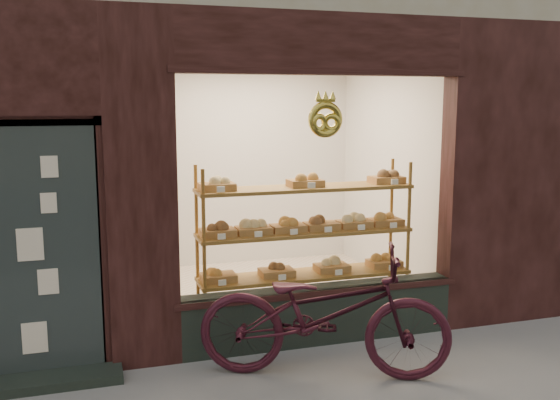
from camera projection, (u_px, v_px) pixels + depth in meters
name	position (u px, v px, depth m)	size (l,w,h in m)	color
display_shelf	(305.00, 246.00, 6.34)	(2.20, 0.45, 1.70)	brown
bicycle	(324.00, 313.00, 5.23)	(0.74, 2.12, 1.11)	#330F1A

